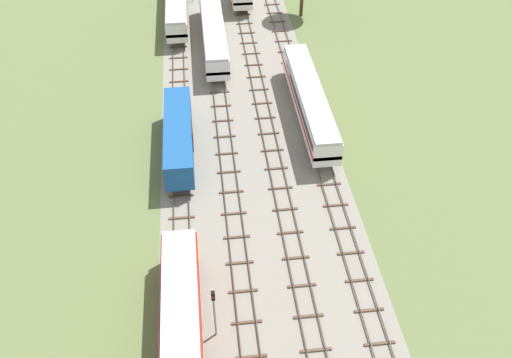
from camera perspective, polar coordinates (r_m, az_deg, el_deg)
ground_plane at (r=71.79m, az=-1.99°, el=10.47°), size 480.00×480.00×0.00m
ballast_bed at (r=71.79m, az=-1.99°, el=10.47°), size 18.61×176.00×0.01m
track_far_left at (r=72.48m, az=-7.93°, el=10.54°), size 2.40×126.00×0.29m
track_left at (r=72.46m, az=-4.02°, el=10.84°), size 2.40×126.00×0.29m
track_centre_left at (r=72.77m, az=-0.12°, el=11.09°), size 2.40×126.00×0.29m
track_centre at (r=73.40m, az=3.74°, el=11.28°), size 2.40×126.00×0.29m
diesel_railcar_far_left_nearest at (r=40.68m, az=-7.62°, el=-16.98°), size 2.96×20.50×3.80m
freight_boxcar_far_left_near at (r=57.96m, az=-7.96°, el=4.45°), size 2.87×14.00×3.60m
diesel_railcar_centre_mid at (r=62.87m, az=5.50°, el=8.12°), size 2.96×20.50×3.80m
passenger_coach_left_midfar at (r=77.66m, az=-4.45°, el=15.13°), size 2.96×22.00×3.80m
diesel_railcar_far_left_far at (r=86.05m, az=-8.21°, el=17.57°), size 2.96×20.50×3.80m
signal_post_nearest at (r=41.25m, az=-4.33°, el=-13.01°), size 0.28×0.47×5.58m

